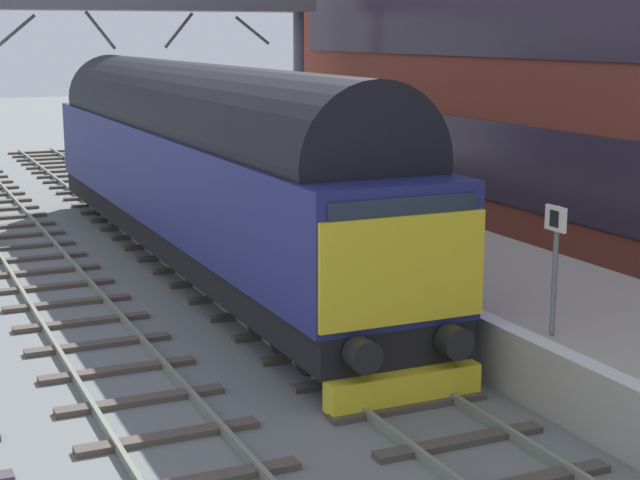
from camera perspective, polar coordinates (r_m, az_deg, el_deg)
name	(u,v)px	position (r m, az deg, el deg)	size (l,w,h in m)	color
ground_plane	(284,323)	(18.64, -2.10, -4.80)	(140.00, 140.00, 0.00)	slate
track_main	(284,320)	(18.63, -2.10, -4.64)	(2.50, 60.00, 0.15)	gray
track_adjacent_west	(99,344)	(17.67, -12.59, -5.84)	(2.50, 60.00, 0.15)	gray
station_platform	(449,278)	(20.10, 7.43, -2.18)	(4.00, 44.00, 1.01)	#A3A095
diesel_locomotive	(200,161)	(22.72, -6.91, 4.55)	(2.74, 19.43, 4.68)	black
platform_number_sign	(555,250)	(14.63, 13.36, -0.56)	(0.10, 0.44, 1.91)	slate
waiting_passenger	(304,166)	(25.38, -0.94, 4.27)	(0.40, 0.50, 1.64)	#283136
overhead_footbridge	(58,11)	(31.47, -14.81, 12.59)	(16.06, 2.00, 6.50)	slate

